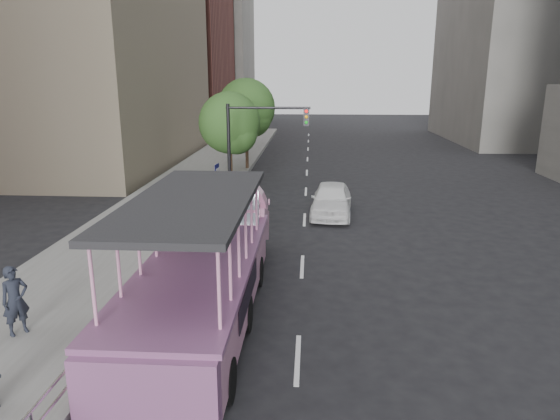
% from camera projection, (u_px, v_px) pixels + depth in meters
% --- Properties ---
extents(ground, '(160.00, 160.00, 0.00)m').
position_uv_depth(ground, '(263.00, 318.00, 13.78)').
color(ground, black).
extents(sidewalk, '(5.50, 80.00, 0.30)m').
position_uv_depth(sidewalk, '(163.00, 214.00, 23.72)').
color(sidewalk, gray).
rests_on(sidewalk, ground).
extents(kerb_wall, '(0.24, 30.00, 0.36)m').
position_uv_depth(kerb_wall, '(171.00, 272.00, 15.77)').
color(kerb_wall, gray).
rests_on(kerb_wall, sidewalk).
extents(guardrail, '(0.07, 22.00, 0.71)m').
position_uv_depth(guardrail, '(170.00, 253.00, 15.60)').
color(guardrail, silver).
rests_on(guardrail, kerb_wall).
extents(duck_boat, '(2.81, 11.01, 3.65)m').
position_uv_depth(duck_boat, '(208.00, 264.00, 14.05)').
color(duck_boat, black).
rests_on(duck_boat, ground).
extents(car, '(2.23, 4.75, 1.57)m').
position_uv_depth(car, '(331.00, 199.00, 23.95)').
color(car, white).
rests_on(car, ground).
extents(pedestrian_near, '(0.73, 0.77, 1.76)m').
position_uv_depth(pedestrian_near, '(15.00, 300.00, 12.16)').
color(pedestrian_near, '#232834').
rests_on(pedestrian_near, sidewalk).
extents(parking_sign, '(0.10, 0.62, 2.75)m').
position_uv_depth(parking_sign, '(218.00, 187.00, 22.28)').
color(parking_sign, black).
rests_on(parking_sign, ground).
extents(traffic_signal, '(4.20, 0.32, 5.20)m').
position_uv_depth(traffic_signal, '(252.00, 138.00, 25.04)').
color(traffic_signal, black).
rests_on(traffic_signal, ground).
extents(street_tree_near, '(3.52, 3.52, 5.72)m').
position_uv_depth(street_tree_near, '(231.00, 125.00, 28.36)').
color(street_tree_near, '#3B251B').
rests_on(street_tree_near, ground).
extents(street_tree_far, '(3.97, 3.97, 6.45)m').
position_uv_depth(street_tree_far, '(248.00, 110.00, 34.01)').
color(street_tree_far, '#3B251B').
rests_on(street_tree_far, ground).
extents(midrise_brick, '(18.00, 16.00, 26.00)m').
position_uv_depth(midrise_brick, '(147.00, 19.00, 57.81)').
color(midrise_brick, brown).
rests_on(midrise_brick, ground).
extents(midrise_stone_b, '(16.00, 14.00, 20.00)m').
position_uv_depth(midrise_stone_b, '(196.00, 53.00, 73.89)').
color(midrise_stone_b, gray).
rests_on(midrise_stone_b, ground).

